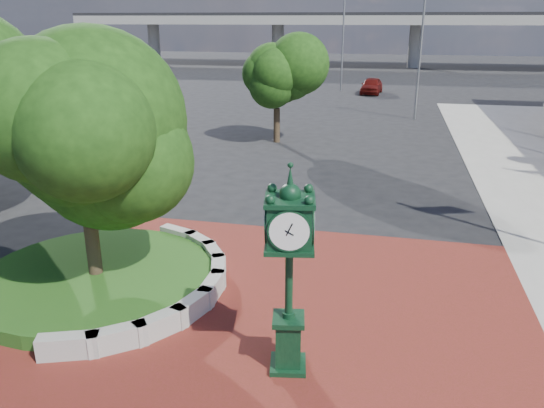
{
  "coord_description": "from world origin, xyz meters",
  "views": [
    {
      "loc": [
        2.26,
        -11.24,
        6.7
      ],
      "look_at": [
        -0.59,
        1.5,
        2.12
      ],
      "focal_mm": 35.0,
      "sensor_mm": 36.0,
      "label": 1
    }
  ],
  "objects_px": {
    "post_clock": "(289,264)",
    "street_lamp_far": "(345,33)",
    "parked_car": "(372,86)",
    "street_lamp_near": "(424,45)"
  },
  "relations": [
    {
      "from": "street_lamp_near",
      "to": "street_lamp_far",
      "type": "distance_m",
      "value": 16.39
    },
    {
      "from": "street_lamp_near",
      "to": "street_lamp_far",
      "type": "bearing_deg",
      "value": 113.81
    },
    {
      "from": "parked_car",
      "to": "street_lamp_far",
      "type": "xyz_separation_m",
      "value": [
        -2.83,
        1.93,
        4.65
      ]
    },
    {
      "from": "parked_car",
      "to": "post_clock",
      "type": "bearing_deg",
      "value": -84.69
    },
    {
      "from": "street_lamp_near",
      "to": "post_clock",
      "type": "bearing_deg",
      "value": -96.83
    },
    {
      "from": "parked_car",
      "to": "street_lamp_far",
      "type": "height_order",
      "value": "street_lamp_far"
    },
    {
      "from": "post_clock",
      "to": "street_lamp_far",
      "type": "bearing_deg",
      "value": 93.96
    },
    {
      "from": "street_lamp_far",
      "to": "street_lamp_near",
      "type": "bearing_deg",
      "value": -66.19
    },
    {
      "from": "post_clock",
      "to": "parked_car",
      "type": "relative_size",
      "value": 0.97
    },
    {
      "from": "post_clock",
      "to": "parked_car",
      "type": "bearing_deg",
      "value": 90.34
    }
  ]
}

